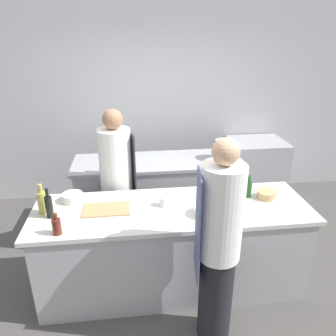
{
  "coord_description": "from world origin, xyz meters",
  "views": [
    {
      "loc": [
        -0.37,
        -2.63,
        2.4
      ],
      "look_at": [
        0.0,
        0.35,
        1.13
      ],
      "focal_mm": 35.0,
      "sensor_mm": 36.0,
      "label": 1
    }
  ],
  "objects_px": {
    "stockpot": "(224,149)",
    "bottle_olive_oil": "(42,202)",
    "cup": "(164,201)",
    "oven_range": "(255,169)",
    "bowl_mixing_large": "(207,210)",
    "bowl_prep_small": "(266,194)",
    "bottle_vinegar": "(57,226)",
    "bowl_ceramic_blue": "(73,197)",
    "chef_at_stove": "(117,184)",
    "bottle_wine": "(49,206)",
    "chef_at_prep_near": "(218,247)",
    "bottle_cooking_oil": "(248,188)"
  },
  "relations": [
    {
      "from": "chef_at_stove",
      "to": "bottle_wine",
      "type": "bearing_deg",
      "value": -49.59
    },
    {
      "from": "bowl_prep_small",
      "to": "bowl_ceramic_blue",
      "type": "distance_m",
      "value": 1.87
    },
    {
      "from": "bottle_vinegar",
      "to": "cup",
      "type": "bearing_deg",
      "value": 21.32
    },
    {
      "from": "bowl_mixing_large",
      "to": "chef_at_prep_near",
      "type": "bearing_deg",
      "value": -92.46
    },
    {
      "from": "bowl_prep_small",
      "to": "cup",
      "type": "bearing_deg",
      "value": -178.15
    },
    {
      "from": "bowl_mixing_large",
      "to": "cup",
      "type": "bearing_deg",
      "value": 150.62
    },
    {
      "from": "bottle_olive_oil",
      "to": "cup",
      "type": "xyz_separation_m",
      "value": [
        1.09,
        -0.0,
        -0.07
      ]
    },
    {
      "from": "chef_at_stove",
      "to": "bowl_ceramic_blue",
      "type": "relative_size",
      "value": 8.64
    },
    {
      "from": "bowl_mixing_large",
      "to": "bowl_prep_small",
      "type": "relative_size",
      "value": 1.27
    },
    {
      "from": "bowl_mixing_large",
      "to": "bowl_prep_small",
      "type": "bearing_deg",
      "value": 19.97
    },
    {
      "from": "oven_range",
      "to": "stockpot",
      "type": "xyz_separation_m",
      "value": [
        -0.69,
        -0.58,
        0.56
      ]
    },
    {
      "from": "chef_at_stove",
      "to": "bottle_wine",
      "type": "height_order",
      "value": "chef_at_stove"
    },
    {
      "from": "oven_range",
      "to": "bottle_olive_oil",
      "type": "distance_m",
      "value": 3.2
    },
    {
      "from": "cup",
      "to": "oven_range",
      "type": "bearing_deg",
      "value": 47.09
    },
    {
      "from": "bowl_prep_small",
      "to": "bowl_ceramic_blue",
      "type": "height_order",
      "value": "bowl_ceramic_blue"
    },
    {
      "from": "cup",
      "to": "stockpot",
      "type": "distance_m",
      "value": 1.43
    },
    {
      "from": "bowl_ceramic_blue",
      "to": "bottle_cooking_oil",
      "type": "bearing_deg",
      "value": -3.87
    },
    {
      "from": "bottle_cooking_oil",
      "to": "stockpot",
      "type": "relative_size",
      "value": 0.91
    },
    {
      "from": "bowl_prep_small",
      "to": "stockpot",
      "type": "height_order",
      "value": "stockpot"
    },
    {
      "from": "stockpot",
      "to": "chef_at_stove",
      "type": "bearing_deg",
      "value": -159.38
    },
    {
      "from": "chef_at_stove",
      "to": "bottle_olive_oil",
      "type": "height_order",
      "value": "chef_at_stove"
    },
    {
      "from": "chef_at_stove",
      "to": "bottle_cooking_oil",
      "type": "height_order",
      "value": "chef_at_stove"
    },
    {
      "from": "oven_range",
      "to": "bottle_cooking_oil",
      "type": "bearing_deg",
      "value": -114.56
    },
    {
      "from": "bottle_vinegar",
      "to": "bottle_wine",
      "type": "xyz_separation_m",
      "value": [
        -0.11,
        0.27,
        0.04
      ]
    },
    {
      "from": "bottle_olive_oil",
      "to": "cup",
      "type": "height_order",
      "value": "bottle_olive_oil"
    },
    {
      "from": "oven_range",
      "to": "chef_at_stove",
      "type": "bearing_deg",
      "value": -151.87
    },
    {
      "from": "cup",
      "to": "stockpot",
      "type": "relative_size",
      "value": 0.37
    },
    {
      "from": "oven_range",
      "to": "bottle_vinegar",
      "type": "distance_m",
      "value": 3.25
    },
    {
      "from": "stockpot",
      "to": "bottle_olive_oil",
      "type": "bearing_deg",
      "value": -150.58
    },
    {
      "from": "bottle_olive_oil",
      "to": "chef_at_prep_near",
      "type": "bearing_deg",
      "value": -25.57
    },
    {
      "from": "bottle_cooking_oil",
      "to": "bowl_mixing_large",
      "type": "bearing_deg",
      "value": -149.36
    },
    {
      "from": "chef_at_stove",
      "to": "bottle_vinegar",
      "type": "distance_m",
      "value": 1.07
    },
    {
      "from": "oven_range",
      "to": "chef_at_prep_near",
      "type": "xyz_separation_m",
      "value": [
        -1.24,
        -2.38,
        0.43
      ]
    },
    {
      "from": "cup",
      "to": "chef_at_stove",
      "type": "bearing_deg",
      "value": 126.17
    },
    {
      "from": "chef_at_prep_near",
      "to": "bottle_vinegar",
      "type": "height_order",
      "value": "chef_at_prep_near"
    },
    {
      "from": "bottle_vinegar",
      "to": "bowl_prep_small",
      "type": "bearing_deg",
      "value": 11.38
    },
    {
      "from": "bottle_olive_oil",
      "to": "chef_at_stove",
      "type": "bearing_deg",
      "value": 43.75
    },
    {
      "from": "bowl_mixing_large",
      "to": "bowl_ceramic_blue",
      "type": "height_order",
      "value": "bowl_mixing_large"
    },
    {
      "from": "bottle_vinegar",
      "to": "bowl_ceramic_blue",
      "type": "bearing_deg",
      "value": 85.39
    },
    {
      "from": "bottle_cooking_oil",
      "to": "bowl_prep_small",
      "type": "relative_size",
      "value": 1.24
    },
    {
      "from": "bottle_cooking_oil",
      "to": "cup",
      "type": "height_order",
      "value": "bottle_cooking_oil"
    },
    {
      "from": "bottle_vinegar",
      "to": "stockpot",
      "type": "height_order",
      "value": "stockpot"
    },
    {
      "from": "chef_at_stove",
      "to": "bowl_ceramic_blue",
      "type": "bearing_deg",
      "value": -54.89
    },
    {
      "from": "oven_range",
      "to": "bottle_vinegar",
      "type": "bearing_deg",
      "value": -140.43
    },
    {
      "from": "chef_at_prep_near",
      "to": "bowl_prep_small",
      "type": "height_order",
      "value": "chef_at_prep_near"
    },
    {
      "from": "chef_at_prep_near",
      "to": "bowl_ceramic_blue",
      "type": "distance_m",
      "value": 1.48
    },
    {
      "from": "bottle_wine",
      "to": "bowl_ceramic_blue",
      "type": "height_order",
      "value": "bottle_wine"
    },
    {
      "from": "bottle_vinegar",
      "to": "bowl_ceramic_blue",
      "type": "distance_m",
      "value": 0.55
    },
    {
      "from": "oven_range",
      "to": "bowl_prep_small",
      "type": "bearing_deg",
      "value": -108.81
    },
    {
      "from": "bottle_vinegar",
      "to": "cup",
      "type": "xyz_separation_m",
      "value": [
        0.9,
        0.35,
        -0.03
      ]
    }
  ]
}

